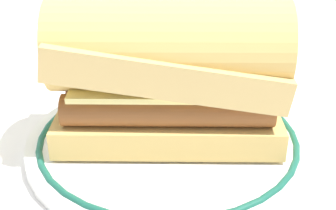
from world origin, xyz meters
TOP-DOWN VIEW (x-y plane):
  - ground_plane at (0.00, 0.00)m, footprint 1.50×1.50m
  - plate at (0.03, -0.02)m, footprint 0.27×0.27m
  - sausage_sandwich at (0.03, -0.02)m, footprint 0.21×0.11m

SIDE VIEW (x-z plane):
  - ground_plane at x=0.00m, z-range 0.00..0.00m
  - plate at x=0.03m, z-range 0.00..0.02m
  - sausage_sandwich at x=0.03m, z-range 0.02..0.14m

